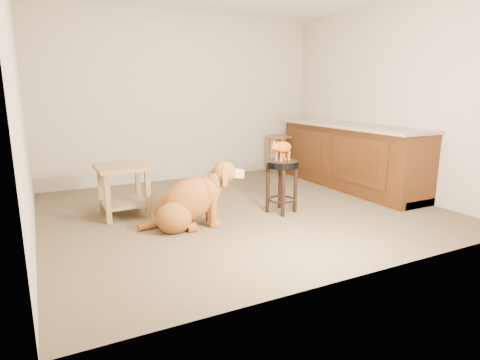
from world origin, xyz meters
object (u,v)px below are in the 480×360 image
padded_stool (282,176)px  side_table (123,183)px  golden_retriever (190,202)px  tabby_kitten (282,148)px  wood_stool (280,154)px

padded_stool → side_table: (-1.68, 0.71, -0.05)m
golden_retriever → tabby_kitten: (1.13, -0.01, 0.50)m
wood_stool → golden_retriever: (-2.30, -1.83, -0.07)m
padded_stool → wood_stool: size_ratio=0.93×
padded_stool → golden_retriever: (-1.14, 0.00, -0.17)m
side_table → tabby_kitten: 1.86m
padded_stool → side_table: padded_stool is taller
padded_stool → golden_retriever: golden_retriever is taller
padded_stool → tabby_kitten: size_ratio=1.58×
wood_stool → tabby_kitten: size_ratio=1.70×
padded_stool → tabby_kitten: (-0.01, -0.00, 0.33)m
wood_stool → golden_retriever: bearing=-141.5°
padded_stool → wood_stool: wood_stool is taller
wood_stool → side_table: 3.05m
padded_stool → golden_retriever: size_ratio=0.54×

